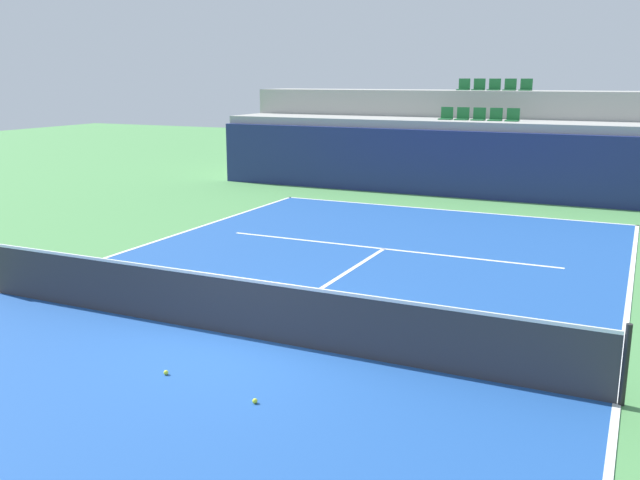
# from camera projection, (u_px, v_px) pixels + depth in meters

# --- Properties ---
(ground_plane) EXTENTS (80.00, 80.00, 0.00)m
(ground_plane) POSITION_uv_depth(u_px,v_px,m) (245.00, 337.00, 10.99)
(ground_plane) COLOR #4C8C4C
(court_surface) EXTENTS (11.00, 24.00, 0.01)m
(court_surface) POSITION_uv_depth(u_px,v_px,m) (245.00, 337.00, 10.99)
(court_surface) COLOR #1E4C99
(court_surface) RESTS_ON ground_plane
(baseline_far) EXTENTS (11.00, 0.10, 0.00)m
(baseline_far) POSITION_uv_depth(u_px,v_px,m) (445.00, 210.00, 21.52)
(baseline_far) COLOR white
(baseline_far) RESTS_ON court_surface
(sideline_left) EXTENTS (0.10, 24.00, 0.00)m
(sideline_left) POSITION_uv_depth(u_px,v_px,m) (0.00, 292.00, 13.25)
(sideline_left) COLOR white
(sideline_left) RESTS_ON court_surface
(sideline_right) EXTENTS (0.10, 24.00, 0.00)m
(sideline_right) POSITION_uv_depth(u_px,v_px,m) (617.00, 404.00, 8.73)
(sideline_right) COLOR white
(sideline_right) RESTS_ON court_surface
(service_line_far) EXTENTS (8.26, 0.10, 0.00)m
(service_line_far) POSITION_uv_depth(u_px,v_px,m) (384.00, 249.00, 16.63)
(service_line_far) COLOR white
(service_line_far) RESTS_ON court_surface
(centre_service_line) EXTENTS (0.10, 6.40, 0.00)m
(centre_service_line) POSITION_uv_depth(u_px,v_px,m) (329.00, 284.00, 13.81)
(centre_service_line) COLOR white
(centre_service_line) RESTS_ON court_surface
(back_wall) EXTENTS (19.05, 0.30, 2.26)m
(back_wall) POSITION_uv_depth(u_px,v_px,m) (467.00, 165.00, 23.54)
(back_wall) COLOR navy
(back_wall) RESTS_ON ground_plane
(stands_tier_lower) EXTENTS (19.05, 2.40, 2.55)m
(stands_tier_lower) POSITION_uv_depth(u_px,v_px,m) (476.00, 157.00, 24.70)
(stands_tier_lower) COLOR #9E9E99
(stands_tier_lower) RESTS_ON ground_plane
(stands_tier_upper) EXTENTS (19.05, 2.40, 3.54)m
(stands_tier_upper) POSITION_uv_depth(u_px,v_px,m) (491.00, 137.00, 26.70)
(stands_tier_upper) COLOR #9E9E99
(stands_tier_upper) RESTS_ON ground_plane
(seating_row_lower) EXTENTS (2.78, 0.44, 0.44)m
(seating_row_lower) POSITION_uv_depth(u_px,v_px,m) (479.00, 117.00, 24.46)
(seating_row_lower) COLOR #1E6633
(seating_row_lower) RESTS_ON stands_tier_lower
(seating_row_upper) EXTENTS (2.78, 0.44, 0.44)m
(seating_row_upper) POSITION_uv_depth(u_px,v_px,m) (494.00, 87.00, 26.35)
(seating_row_upper) COLOR #1E6633
(seating_row_upper) RESTS_ON stands_tier_upper
(tennis_net) EXTENTS (11.08, 0.08, 1.07)m
(tennis_net) POSITION_uv_depth(u_px,v_px,m) (244.00, 307.00, 10.88)
(tennis_net) COLOR black
(tennis_net) RESTS_ON court_surface
(tennis_ball_0) EXTENTS (0.07, 0.07, 0.07)m
(tennis_ball_0) POSITION_uv_depth(u_px,v_px,m) (166.00, 373.00, 9.58)
(tennis_ball_0) COLOR #CCE033
(tennis_ball_0) RESTS_ON court_surface
(tennis_ball_2) EXTENTS (0.07, 0.07, 0.07)m
(tennis_ball_2) POSITION_uv_depth(u_px,v_px,m) (255.00, 401.00, 8.74)
(tennis_ball_2) COLOR #CCE033
(tennis_ball_2) RESTS_ON court_surface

